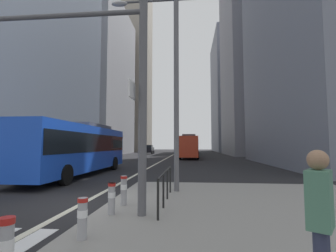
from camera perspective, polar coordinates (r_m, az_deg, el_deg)
name	(u,v)px	position (r m, az deg, el deg)	size (l,w,h in m)	color
ground_plane	(160,162)	(28.20, -1.94, -8.37)	(160.00, 160.00, 0.00)	black
median_island	(263,215)	(7.40, 21.27, -18.71)	(9.00, 10.00, 0.15)	gray
lane_centre_line	(168,158)	(38.12, 0.00, -7.34)	(0.20, 80.00, 0.01)	beige
office_tower_left_mid	(99,80)	(55.63, -15.65, 10.27)	(10.66, 20.74, 31.81)	#9E9EA3
office_tower_left_far	(128,67)	(79.52, -9.37, 13.47)	(12.30, 20.22, 52.61)	gray
office_tower_right_mid	(258,53)	(54.41, 20.11, 15.66)	(12.75, 17.91, 40.78)	gray
office_tower_right_far	(235,94)	(78.05, 15.32, 7.10)	(12.80, 22.80, 34.68)	slate
city_bus_blue_oncoming	(78,147)	(16.77, -20.15, -4.51)	(2.71, 11.62, 3.40)	blue
sedan_white_oncoming	(0,162)	(16.75, -34.51, -6.90)	(2.06, 4.31, 1.94)	silver
city_bus_red_receding	(190,146)	(36.46, 5.05, -4.58)	(2.89, 11.13, 3.40)	red
city_bus_red_distant	(191,145)	(57.50, 5.45, -4.52)	(2.80, 11.27, 3.40)	#198456
car_oncoming_mid	(149,149)	(53.41, -4.49, -5.44)	(2.11, 4.25, 1.94)	black
car_receding_near	(187,148)	(67.41, 4.48, -5.23)	(2.14, 4.05, 1.94)	silver
car_receding_far	(193,150)	(46.73, 5.77, -5.58)	(2.06, 4.21, 1.94)	gold
traffic_signal_gantry	(73,66)	(7.38, -21.32, 12.93)	(5.91, 0.65, 6.00)	#515156
street_lamp_post	(176,62)	(10.27, 1.93, 14.59)	(5.50, 0.32, 8.00)	#56565B
bollard_front	(5,250)	(3.91, -33.67, -22.96)	(0.20, 0.20, 0.89)	#99999E
bollard_left	(82,216)	(5.23, -19.30, -19.17)	(0.20, 0.20, 0.77)	#99999E
bollard_right	(112,197)	(6.77, -12.97, -15.75)	(0.20, 0.20, 0.80)	#99999E
bollard_back	(124,189)	(7.68, -10.26, -14.18)	(0.20, 0.20, 0.86)	#99999E
pedestrian_railing	(166,180)	(7.76, -0.58, -12.47)	(0.06, 3.50, 0.98)	black
pedestrian_waiting	(320,218)	(3.42, 31.93, -17.68)	(0.41, 0.45, 1.73)	#2D334C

